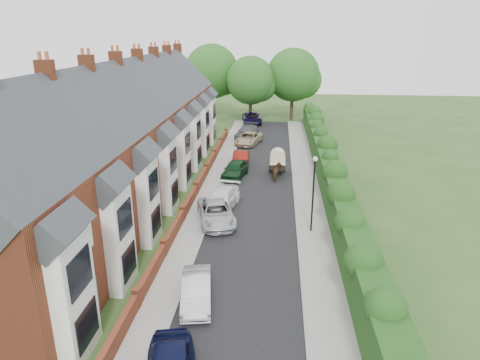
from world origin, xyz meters
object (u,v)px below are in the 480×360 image
object	(u,v)px
car_red	(241,159)
car_black	(254,118)
lamppost	(314,185)
horse_cart	(278,160)
car_grey	(247,132)
car_green	(235,169)
car_silver_b	(216,213)
car_beige	(249,138)
car_white	(221,200)
car_silver_a	(196,290)
horse	(277,172)

from	to	relation	value
car_red	car_black	size ratio (longest dim) A/B	0.99
lamppost	horse_cart	xyz separation A→B (m)	(-2.29, 12.05, -1.95)
car_black	car_grey	bearing A→B (deg)	-99.49
car_green	car_red	world-z (taller)	car_green
car_silver_b	car_grey	bearing A→B (deg)	74.52
lamppost	car_grey	bearing A→B (deg)	103.45
car_red	car_beige	distance (m)	8.51
car_silver_b	car_white	distance (m)	2.30
car_silver_a	horse	bearing A→B (deg)	69.22
lamppost	car_silver_b	distance (m)	6.98
car_beige	horse	distance (m)	13.02
car_silver_b	car_green	world-z (taller)	car_green
horse	car_silver_a	bearing A→B (deg)	80.55
car_red	car_green	bearing A→B (deg)	-92.94
car_silver_b	horse_cart	size ratio (longest dim) A/B	1.54
car_red	car_silver_a	bearing A→B (deg)	-90.13
car_white	car_black	world-z (taller)	car_white
car_silver_a	car_silver_b	world-z (taller)	car_silver_b
lamppost	horse	xyz separation A→B (m)	(-2.29, 10.14, -2.55)
car_silver_b	car_white	size ratio (longest dim) A/B	0.99
car_black	car_red	bearing A→B (deg)	-97.48
lamppost	car_white	bearing A→B (deg)	152.75
car_white	car_red	xyz separation A→B (m)	(0.52, 10.90, -0.04)
car_red	lamppost	bearing A→B (deg)	-67.22
car_beige	horse_cart	bearing A→B (deg)	-58.45
car_red	car_grey	bearing A→B (deg)	91.70
car_beige	horse_cart	xyz separation A→B (m)	(3.40, -10.66, 0.66)
car_grey	car_green	bearing A→B (deg)	-79.74
lamppost	car_grey	size ratio (longest dim) A/B	0.99
car_silver_a	car_green	xyz separation A→B (m)	(-0.03, 18.87, 0.10)
lamppost	car_black	bearing A→B (deg)	99.58
car_green	car_red	size ratio (longest dim) A/B	1.04
car_white	horse_cart	distance (m)	9.69
horse	horse_cart	distance (m)	2.00
car_silver_b	car_black	size ratio (longest dim) A/B	1.19
car_white	horse_cart	world-z (taller)	horse_cart
lamppost	car_white	world-z (taller)	lamppost
car_silver_b	horse	bearing A→B (deg)	50.85
car_black	horse_cart	bearing A→B (deg)	-88.42
car_red	horse	xyz separation A→B (m)	(3.59, -4.06, 0.05)
lamppost	car_black	distance (m)	35.18
car_green	car_silver_a	bearing A→B (deg)	-80.50
lamppost	car_red	xyz separation A→B (m)	(-5.88, 14.20, -2.60)
car_black	horse_cart	xyz separation A→B (m)	(3.55, -22.55, 0.62)
horse_cart	car_grey	bearing A→B (deg)	105.77
car_black	horse_cart	size ratio (longest dim) A/B	1.30
lamppost	car_beige	bearing A→B (deg)	104.06
car_silver_a	car_black	world-z (taller)	car_black
lamppost	car_red	bearing A→B (deg)	112.50
horse_cart	car_silver_a	bearing A→B (deg)	-100.51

